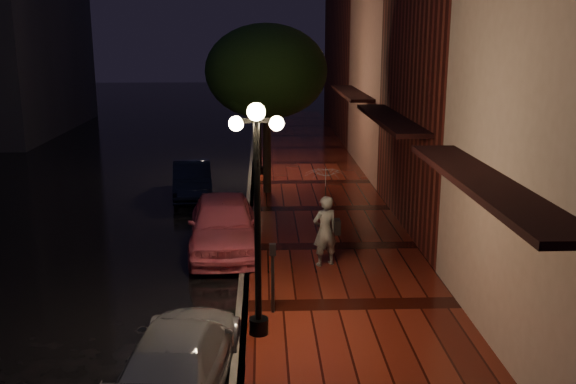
% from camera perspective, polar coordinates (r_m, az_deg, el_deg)
% --- Properties ---
extents(ground, '(120.00, 120.00, 0.00)m').
position_cam_1_polar(ground, '(16.99, -3.71, -5.38)').
color(ground, black).
rests_on(ground, ground).
extents(sidewalk, '(4.50, 60.00, 0.15)m').
position_cam_1_polar(sidewalk, '(17.05, 3.89, -5.04)').
color(sidewalk, '#40110B').
rests_on(sidewalk, ground).
extents(curb, '(0.25, 60.00, 0.15)m').
position_cam_1_polar(curb, '(16.96, -3.72, -5.14)').
color(curb, '#595451').
rests_on(curb, ground).
extents(storefront_mid, '(5.00, 8.00, 11.00)m').
position_cam_1_polar(storefront_mid, '(19.17, 18.15, 12.94)').
color(storefront_mid, '#511914').
rests_on(storefront_mid, ground).
extents(storefront_far, '(5.00, 8.00, 9.00)m').
position_cam_1_polar(storefront_far, '(26.86, 12.06, 11.28)').
color(storefront_far, '#8C5951').
rests_on(storefront_far, ground).
extents(storefront_extra, '(5.00, 12.00, 10.00)m').
position_cam_1_polar(storefront_extra, '(36.62, 8.22, 12.86)').
color(storefront_extra, '#511914').
rests_on(storefront_extra, ground).
extents(streetlamp_near, '(0.96, 0.36, 4.31)m').
position_cam_1_polar(streetlamp_near, '(11.43, -2.74, -1.36)').
color(streetlamp_near, black).
rests_on(streetlamp_near, sidewalk).
extents(streetlamp_far, '(0.96, 0.36, 4.31)m').
position_cam_1_polar(streetlamp_far, '(25.20, -2.53, 7.08)').
color(streetlamp_far, black).
rests_on(streetlamp_far, sidewalk).
extents(street_tree, '(4.16, 4.16, 5.80)m').
position_cam_1_polar(street_tree, '(22.06, -1.92, 10.39)').
color(street_tree, black).
rests_on(street_tree, sidewalk).
extents(pink_car, '(2.06, 4.51, 1.50)m').
position_cam_1_polar(pink_car, '(16.90, -5.78, -2.84)').
color(pink_car, '#E55E74').
rests_on(pink_car, ground).
extents(navy_car, '(1.72, 3.86, 1.23)m').
position_cam_1_polar(navy_car, '(22.75, -8.51, 1.10)').
color(navy_car, black).
rests_on(navy_car, ground).
extents(silver_car, '(1.96, 4.09, 1.15)m').
position_cam_1_polar(silver_car, '(10.82, -9.52, -14.02)').
color(silver_car, '#95959B').
rests_on(silver_car, ground).
extents(woman_with_umbrella, '(1.00, 1.02, 2.42)m').
position_cam_1_polar(woman_with_umbrella, '(15.19, 3.35, -0.83)').
color(woman_with_umbrella, silver).
rests_on(woman_with_umbrella, sidewalk).
extents(parking_meter, '(0.13, 0.10, 1.45)m').
position_cam_1_polar(parking_meter, '(12.81, -1.37, -7.04)').
color(parking_meter, black).
rests_on(parking_meter, sidewalk).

